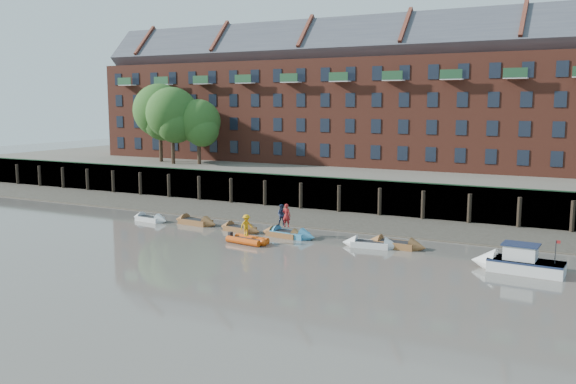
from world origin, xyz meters
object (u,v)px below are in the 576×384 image
Objects in this scene: rowboat_4 at (290,234)px; rib_tender at (249,240)px; rowboat_2 at (240,229)px; rowboat_6 at (395,244)px; person_rower_b at (282,215)px; rowboat_5 at (371,244)px; rowboat_3 at (284,234)px; motor_launch at (511,262)px; person_rower_a at (287,215)px; rowboat_0 at (150,219)px; person_rib_crew at (246,225)px; rowboat_1 at (195,222)px.

rib_tender is (-1.71, -3.25, 0.01)m from rowboat_4.
rowboat_6 is at bearing 10.32° from rowboat_2.
rowboat_4 is at bearing -32.17° from person_rower_b.
rowboat_4 is 1.07× the size of rowboat_5.
rowboat_3 is 0.75× the size of motor_launch.
person_rower_a is at bearing 8.88° from rowboat_3.
rowboat_6 is 8.66m from person_rower_a.
rowboat_5 reaches higher than rowboat_0.
rowboat_5 is 9.97m from motor_launch.
rowboat_4 reaches higher than rib_tender.
rowboat_4 is 1.49m from person_rower_a.
motor_launch reaches higher than rowboat_4.
rib_tender is 1.11m from person_rib_crew.
rowboat_5 reaches higher than rowboat_2.
motor_launch reaches higher than rowboat_6.
rowboat_5 is at bearing -47.77° from person_rib_crew.
person_rib_crew is at bearing -22.03° from rowboat_1.
rowboat_4 reaches higher than rowboat_0.
person_rower_b is (0.95, 3.46, 1.39)m from rib_tender.
person_rib_crew is at bearing -114.54° from rowboat_4.
rowboat_3 is 17.07m from motor_launch.
rowboat_3 is 3.65m from person_rib_crew.
rowboat_6 is at bearing -175.87° from person_rower_a.
rowboat_6 is at bearing 11.39° from rowboat_3.
rowboat_1 is 8.61m from person_rib_crew.
rowboat_3 is (8.94, -0.89, -0.02)m from rowboat_1.
rowboat_2 reaches higher than rowboat_0.
person_rower_a reaches higher than rowboat_2.
rowboat_3 is 2.59× the size of person_rib_crew.
rowboat_5 is (20.54, -0.49, 0.01)m from rowboat_0.
rowboat_1 is 2.85× the size of person_rib_crew.
motor_launch is at bearing -1.85° from rowboat_4.
person_rower_b reaches higher than rowboat_4.
rowboat_0 is at bearing 97.16° from person_rib_crew.
person_rower_a is at bearing -4.82° from person_rib_crew.
rowboat_3 is (4.05, -0.14, 0.00)m from rowboat_2.
motor_launch is 3.30× the size of person_rower_b.
rowboat_4 is 2.86× the size of person_rib_crew.
rowboat_4 reaches higher than rowboat_5.
person_rower_b is at bearing 4.55° from person_rib_crew.
rib_tender is at bearing -10.01° from rowboat_0.
rowboat_4 is 1.01× the size of rowboat_6.
rowboat_0 is at bearing -172.80° from rowboat_3.
person_rib_crew is (-1.92, -3.23, 1.10)m from rowboat_4.
person_rower_b is at bearing -25.89° from person_rower_a.
rowboat_4 is at bearing -173.67° from rowboat_6.
rowboat_3 reaches higher than rowboat_0.
rowboat_6 is at bearing 28.54° from rib_tender.
rowboat_5 is (7.16, -0.21, 0.01)m from rowboat_3.
rowboat_5 is at bearing 3.79° from rowboat_4.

